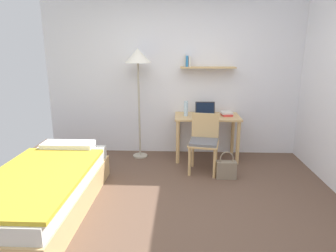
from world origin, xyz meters
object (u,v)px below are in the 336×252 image
(laptop, at_px, (205,112))
(handbag, at_px, (226,169))
(desk_chair, at_px, (204,140))
(water_bottle, at_px, (186,109))
(bed, at_px, (43,190))
(standing_lamp, at_px, (138,62))
(book_stack, at_px, (226,114))
(desk, at_px, (207,124))

(laptop, bearing_deg, handbag, -73.00)
(desk_chair, distance_m, water_bottle, 0.66)
(desk_chair, height_order, handbag, desk_chair)
(bed, bearing_deg, laptop, 42.80)
(standing_lamp, height_order, laptop, standing_lamp)
(desk_chair, xyz_separation_m, handbag, (0.30, -0.26, -0.34))
(water_bottle, bearing_deg, book_stack, 5.36)
(laptop, bearing_deg, water_bottle, -167.36)
(desk_chair, relative_size, handbag, 2.15)
(desk, distance_m, desk_chair, 0.54)
(bed, bearing_deg, desk_chair, 33.13)
(desk, bearing_deg, water_bottle, -173.79)
(desk, relative_size, book_stack, 4.57)
(desk, bearing_deg, laptop, 134.60)
(book_stack, bearing_deg, laptop, 178.54)
(desk, bearing_deg, standing_lamp, 178.55)
(handbag, bearing_deg, bed, -156.32)
(standing_lamp, relative_size, water_bottle, 7.33)
(bed, relative_size, water_bottle, 8.57)
(laptop, height_order, water_bottle, water_bottle)
(bed, distance_m, desk, 2.61)
(desk, bearing_deg, handbag, -74.49)
(bed, relative_size, book_stack, 9.18)
(bed, bearing_deg, handbag, 23.68)
(water_bottle, height_order, handbag, water_bottle)
(laptop, xyz_separation_m, book_stack, (0.34, -0.01, -0.02))
(water_bottle, xyz_separation_m, handbag, (0.56, -0.74, -0.70))
(laptop, xyz_separation_m, handbag, (0.25, -0.81, -0.64))
(water_bottle, xyz_separation_m, book_stack, (0.65, 0.06, -0.09))
(desk, height_order, handbag, desk)
(book_stack, bearing_deg, bed, -141.99)
(desk, distance_m, handbag, 0.93)
(desk_chair, relative_size, laptop, 2.64)
(desk, height_order, book_stack, book_stack)
(water_bottle, bearing_deg, desk, 6.21)
(bed, relative_size, laptop, 6.49)
(desk, height_order, desk_chair, desk_chair)
(standing_lamp, relative_size, handbag, 4.51)
(standing_lamp, distance_m, water_bottle, 1.05)
(bed, xyz_separation_m, handbag, (2.14, 0.94, -0.10))
(desk_chair, relative_size, water_bottle, 3.49)
(bed, xyz_separation_m, standing_lamp, (0.83, 1.75, 1.32))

